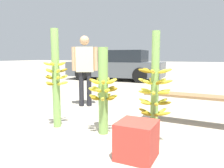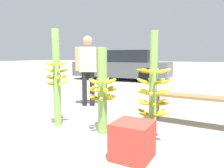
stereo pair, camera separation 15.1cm
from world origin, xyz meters
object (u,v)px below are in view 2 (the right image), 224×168
Objects in this scene: parked_car at (123,66)px; produce_crate at (133,140)px; market_bench at (195,101)px; banana_stalk_center at (102,91)px; banana_stalk_left at (57,78)px; banana_stalk_right at (153,90)px; vendor_person at (88,64)px.

produce_crate is at bearing -158.17° from parked_car.
market_bench reaches higher than produce_crate.
market_bench is 1.56m from produce_crate.
banana_stalk_left is at bearing -176.60° from banana_stalk_center.
produce_crate is (-0.45, -1.48, -0.22)m from market_bench.
banana_stalk_right reaches higher than produce_crate.
banana_stalk_center is 0.79× the size of market_bench.
parked_car is (-2.00, 6.66, -0.12)m from banana_stalk_left.
vendor_person is at bearing 134.77° from produce_crate.
banana_stalk_left is at bearing -177.16° from banana_stalk_right.
banana_stalk_left is 1.56m from banana_stalk_right.
banana_stalk_center is at bearing 143.16° from produce_crate.
parked_car is at bearing 116.17° from produce_crate.
banana_stalk_right is 0.92× the size of vendor_person.
banana_stalk_left is 1.49m from vendor_person.
parked_car is (-1.61, 5.23, -0.27)m from vendor_person.
banana_stalk_right is (0.74, 0.03, 0.07)m from banana_stalk_center.
vendor_person reaches higher than banana_stalk_center.
parked_car is 7.96m from produce_crate.
banana_stalk_right is 0.74m from produce_crate.
banana_stalk_left is 0.98× the size of market_bench.
parked_car is (-3.95, 5.65, 0.24)m from market_bench.
banana_stalk_right is 0.32× the size of parked_car.
banana_stalk_left is at bearing -167.66° from parked_car.
vendor_person is at bearing 104.89° from banana_stalk_left.
banana_stalk_right is 1.05m from market_bench.
banana_stalk_left is at bearing -102.90° from vendor_person.
produce_crate is at bearing -36.84° from banana_stalk_center.
banana_stalk_left is 3.75× the size of produce_crate.
banana_stalk_right is at bearing 2.84° from banana_stalk_left.
vendor_person is at bearing 171.41° from market_bench.
banana_stalk_right is at bearing 85.12° from produce_crate.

